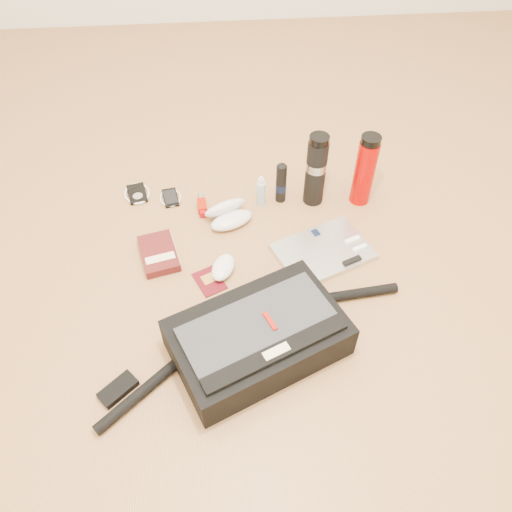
# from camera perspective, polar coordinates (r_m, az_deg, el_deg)

# --- Properties ---
(ground) EXTENTS (4.00, 4.00, 0.00)m
(ground) POSITION_cam_1_polar(r_m,az_deg,el_deg) (1.66, 0.84, -3.28)
(ground) COLOR #A57445
(ground) RESTS_ON ground
(messenger_bag) EXTENTS (0.93, 0.47, 0.14)m
(messenger_bag) POSITION_cam_1_polar(r_m,az_deg,el_deg) (1.47, 0.16, -9.30)
(messenger_bag) COLOR black
(messenger_bag) RESTS_ON ground
(laptop) EXTENTS (0.37, 0.32, 0.03)m
(laptop) POSITION_cam_1_polar(r_m,az_deg,el_deg) (1.75, 7.73, 0.51)
(laptop) COLOR #BBBBBD
(laptop) RESTS_ON ground
(book) EXTENTS (0.16, 0.20, 0.03)m
(book) POSITION_cam_1_polar(r_m,az_deg,el_deg) (1.76, -11.01, 0.28)
(book) COLOR #4A1313
(book) RESTS_ON ground
(passport) EXTENTS (0.12, 0.14, 0.01)m
(passport) POSITION_cam_1_polar(r_m,az_deg,el_deg) (1.67, -5.35, -2.87)
(passport) COLOR #4E0911
(passport) RESTS_ON ground
(mouse) EXTENTS (0.11, 0.14, 0.04)m
(mouse) POSITION_cam_1_polar(r_m,az_deg,el_deg) (1.68, -3.78, -1.30)
(mouse) COLOR white
(mouse) RESTS_ON ground
(sunglasses_case) EXTENTS (0.20, 0.19, 0.09)m
(sunglasses_case) POSITION_cam_1_polar(r_m,az_deg,el_deg) (1.84, -3.18, 4.81)
(sunglasses_case) COLOR silver
(sunglasses_case) RESTS_ON ground
(ipod) EXTENTS (0.12, 0.12, 0.01)m
(ipod) POSITION_cam_1_polar(r_m,az_deg,el_deg) (2.01, -13.43, 6.95)
(ipod) COLOR black
(ipod) RESTS_ON ground
(phone) EXTENTS (0.10, 0.11, 0.01)m
(phone) POSITION_cam_1_polar(r_m,az_deg,el_deg) (1.97, -9.75, 6.60)
(phone) COLOR black
(phone) RESTS_ON ground
(inhaler) EXTENTS (0.04, 0.12, 0.03)m
(inhaler) POSITION_cam_1_polar(r_m,az_deg,el_deg) (1.91, -6.19, 5.79)
(inhaler) COLOR #9D1202
(inhaler) RESTS_ON ground
(spray_bottle) EXTENTS (0.04, 0.04, 0.13)m
(spray_bottle) POSITION_cam_1_polar(r_m,az_deg,el_deg) (1.89, 0.58, 7.30)
(spray_bottle) COLOR #99BAD0
(spray_bottle) RESTS_ON ground
(aerosol_can) EXTENTS (0.05, 0.05, 0.17)m
(aerosol_can) POSITION_cam_1_polar(r_m,az_deg,el_deg) (1.89, 2.89, 8.36)
(aerosol_can) COLOR black
(aerosol_can) RESTS_ON ground
(thermos_black) EXTENTS (0.09, 0.09, 0.29)m
(thermos_black) POSITION_cam_1_polar(r_m,az_deg,el_deg) (1.86, 6.86, 9.75)
(thermos_black) COLOR black
(thermos_black) RESTS_ON ground
(thermos_red) EXTENTS (0.10, 0.10, 0.29)m
(thermos_red) POSITION_cam_1_polar(r_m,az_deg,el_deg) (1.89, 12.33, 9.54)
(thermos_red) COLOR #A90200
(thermos_red) RESTS_ON ground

